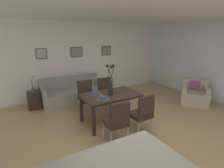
# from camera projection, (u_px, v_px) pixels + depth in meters

# --- Properties ---
(ground_plane) EXTENTS (9.00, 9.00, 0.00)m
(ground_plane) POSITION_uv_depth(u_px,v_px,m) (132.00, 135.00, 3.95)
(ground_plane) COLOR tan
(back_wall_panel) EXTENTS (9.00, 0.10, 2.60)m
(back_wall_panel) POSITION_uv_depth(u_px,v_px,m) (79.00, 60.00, 6.31)
(back_wall_panel) COLOR white
(back_wall_panel) RESTS_ON ground
(side_window_wall) EXTENTS (0.10, 6.30, 2.60)m
(side_window_wall) POSITION_uv_depth(u_px,v_px,m) (218.00, 62.00, 5.68)
(side_window_wall) COLOR white
(side_window_wall) RESTS_ON ground
(ceiling_panel) EXTENTS (9.00, 7.20, 0.08)m
(ceiling_panel) POSITION_uv_depth(u_px,v_px,m) (124.00, 10.00, 3.57)
(ceiling_panel) COLOR white
(dining_table) EXTENTS (1.40, 0.89, 0.74)m
(dining_table) POSITION_uv_depth(u_px,v_px,m) (111.00, 98.00, 4.38)
(dining_table) COLOR #33261E
(dining_table) RESTS_ON ground
(dining_chair_near_left) EXTENTS (0.47, 0.47, 0.92)m
(dining_chair_near_left) POSITION_uv_depth(u_px,v_px,m) (117.00, 120.00, 3.54)
(dining_chair_near_left) COLOR #33261E
(dining_chair_near_left) RESTS_ON ground
(dining_chair_near_right) EXTENTS (0.47, 0.47, 0.92)m
(dining_chair_near_right) POSITION_uv_depth(u_px,v_px,m) (86.00, 95.00, 4.99)
(dining_chair_near_right) COLOR #33261E
(dining_chair_near_right) RESTS_ON ground
(dining_chair_far_left) EXTENTS (0.46, 0.46, 0.92)m
(dining_chair_far_left) POSITION_uv_depth(u_px,v_px,m) (142.00, 112.00, 3.89)
(dining_chair_far_left) COLOR #33261E
(dining_chair_far_left) RESTS_ON ground
(dining_chair_far_right) EXTENTS (0.46, 0.46, 0.92)m
(dining_chair_far_right) POSITION_uv_depth(u_px,v_px,m) (106.00, 92.00, 5.28)
(dining_chair_far_right) COLOR #33261E
(dining_chair_far_right) RESTS_ON ground
(centerpiece_vase) EXTENTS (0.21, 0.23, 0.73)m
(centerpiece_vase) POSITION_uv_depth(u_px,v_px,m) (110.00, 83.00, 4.28)
(centerpiece_vase) COLOR #232326
(centerpiece_vase) RESTS_ON dining_table
(placemat_near_left) EXTENTS (0.32, 0.32, 0.01)m
(placemat_near_left) POSITION_uv_depth(u_px,v_px,m) (103.00, 99.00, 4.04)
(placemat_near_left) COLOR #4C4742
(placemat_near_left) RESTS_ON dining_table
(bowl_near_left) EXTENTS (0.17, 0.17, 0.07)m
(bowl_near_left) POSITION_uv_depth(u_px,v_px,m) (103.00, 97.00, 4.03)
(bowl_near_left) COLOR #475166
(bowl_near_left) RESTS_ON dining_table
(placemat_near_right) EXTENTS (0.32, 0.32, 0.01)m
(placemat_near_right) POSITION_uv_depth(u_px,v_px,m) (95.00, 94.00, 4.37)
(placemat_near_right) COLOR #4C4742
(placemat_near_right) RESTS_ON dining_table
(bowl_near_right) EXTENTS (0.17, 0.17, 0.07)m
(bowl_near_right) POSITION_uv_depth(u_px,v_px,m) (95.00, 93.00, 4.36)
(bowl_near_right) COLOR #475166
(bowl_near_right) RESTS_ON dining_table
(sofa) EXTENTS (1.97, 0.84, 0.80)m
(sofa) POSITION_uv_depth(u_px,v_px,m) (73.00, 93.00, 5.86)
(sofa) COLOR gray
(sofa) RESTS_ON ground
(side_table) EXTENTS (0.36, 0.36, 0.52)m
(side_table) POSITION_uv_depth(u_px,v_px,m) (34.00, 100.00, 5.33)
(side_table) COLOR #33261E
(side_table) RESTS_ON ground
(table_lamp) EXTENTS (0.22, 0.22, 0.51)m
(table_lamp) POSITION_uv_depth(u_px,v_px,m) (32.00, 80.00, 5.15)
(table_lamp) COLOR #4C4C51
(table_lamp) RESTS_ON side_table
(armchair) EXTENTS (1.13, 1.13, 0.75)m
(armchair) POSITION_uv_depth(u_px,v_px,m) (194.00, 95.00, 5.72)
(armchair) COLOR #B7A893
(armchair) RESTS_ON ground
(framed_picture_left) EXTENTS (0.33, 0.03, 0.33)m
(framed_picture_left) POSITION_uv_depth(u_px,v_px,m) (41.00, 54.00, 5.57)
(framed_picture_left) COLOR #473828
(framed_picture_center) EXTENTS (0.43, 0.03, 0.35)m
(framed_picture_center) POSITION_uv_depth(u_px,v_px,m) (77.00, 52.00, 6.13)
(framed_picture_center) COLOR #473828
(framed_picture_right) EXTENTS (0.39, 0.03, 0.35)m
(framed_picture_right) POSITION_uv_depth(u_px,v_px,m) (106.00, 51.00, 6.68)
(framed_picture_right) COLOR #473828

